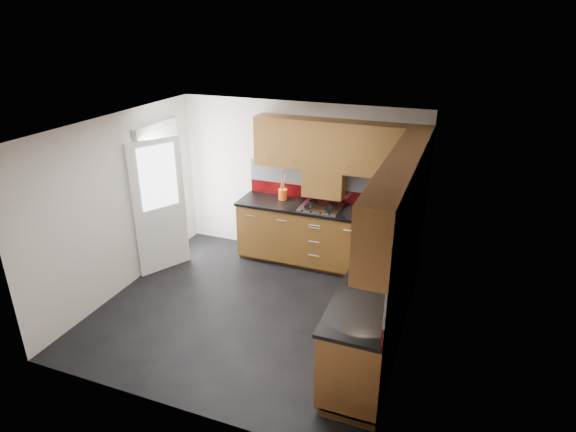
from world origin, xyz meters
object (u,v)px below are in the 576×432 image
at_px(toaster, 405,211).
at_px(utensil_pot, 283,193).
at_px(food_processor, 394,219).
at_px(gas_hob, 320,207).

bearing_deg(toaster, utensil_pot, 178.29).
bearing_deg(utensil_pot, food_processor, -16.66).
bearing_deg(gas_hob, utensil_pot, 168.02).
xyz_separation_m(gas_hob, food_processor, (1.11, -0.39, 0.14)).
height_order(gas_hob, utensil_pot, utensil_pot).
height_order(gas_hob, toaster, toaster).
bearing_deg(toaster, gas_hob, -176.10).
bearing_deg(food_processor, utensil_pot, 163.34).
relative_size(utensil_pot, food_processor, 1.42).
relative_size(gas_hob, utensil_pot, 1.24).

